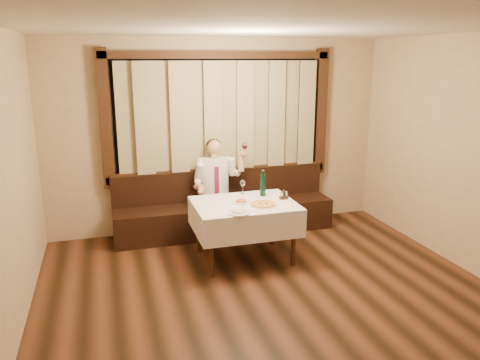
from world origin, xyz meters
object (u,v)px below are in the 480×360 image
object	(u,v)px
banquette	(224,211)
pasta_cream	(239,210)
green_bottle	(263,185)
dining_table	(245,211)
cruet_caddy	(284,196)
seated_man	(216,181)
pasta_red	(241,200)
pizza	(263,204)

from	to	relation	value
banquette	pasta_cream	world-z (taller)	banquette
green_bottle	pasta_cream	bearing A→B (deg)	-129.86
dining_table	cruet_caddy	distance (m)	0.55
dining_table	seated_man	distance (m)	0.96
dining_table	green_bottle	distance (m)	0.47
pasta_red	pasta_cream	size ratio (longest dim) A/B	0.89
pasta_cream	dining_table	bearing A→B (deg)	63.77
cruet_caddy	pasta_cream	bearing A→B (deg)	-155.00
pasta_red	seated_man	bearing A→B (deg)	95.97
banquette	pasta_cream	bearing A→B (deg)	-97.60
pasta_cream	seated_man	xyz separation A→B (m)	(0.05, 1.31, 0.02)
green_bottle	cruet_caddy	distance (m)	0.32
pizza	pasta_red	size ratio (longest dim) A/B	1.36
dining_table	pasta_red	xyz separation A→B (m)	(-0.04, 0.02, 0.14)
cruet_caddy	green_bottle	bearing A→B (deg)	130.24
seated_man	pasta_cream	bearing A→B (deg)	-92.23
seated_man	dining_table	bearing A→B (deg)	-81.71
banquette	cruet_caddy	world-z (taller)	banquette
pizza	cruet_caddy	xyz separation A→B (m)	(0.34, 0.17, 0.03)
dining_table	cruet_caddy	xyz separation A→B (m)	(0.53, 0.01, 0.15)
pasta_cream	pizza	bearing A→B (deg)	29.60
dining_table	pasta_red	bearing A→B (deg)	155.59
dining_table	cruet_caddy	size ratio (longest dim) A/B	10.77
pizza	green_bottle	xyz separation A→B (m)	(0.13, 0.40, 0.13)
banquette	pizza	world-z (taller)	banquette
pasta_cream	green_bottle	xyz separation A→B (m)	(0.51, 0.61, 0.11)
dining_table	pizza	world-z (taller)	pizza
banquette	seated_man	distance (m)	0.53
green_bottle	pasta_red	bearing A→B (deg)	-149.86
pasta_cream	seated_man	distance (m)	1.32
cruet_caddy	pasta_red	bearing A→B (deg)	175.50
pasta_cream	green_bottle	bearing A→B (deg)	50.14
green_bottle	seated_man	bearing A→B (deg)	122.83
banquette	pasta_red	size ratio (longest dim) A/B	13.55
seated_man	green_bottle	bearing A→B (deg)	-57.17
pizza	seated_man	distance (m)	1.15
pizza	pasta_cream	size ratio (longest dim) A/B	1.22
dining_table	pasta_cream	bearing A→B (deg)	-116.23
dining_table	seated_man	xyz separation A→B (m)	(-0.14, 0.93, 0.17)
cruet_caddy	pizza	bearing A→B (deg)	-156.42
banquette	pasta_red	bearing A→B (deg)	-92.29
pasta_cream	cruet_caddy	xyz separation A→B (m)	(0.72, 0.39, 0.01)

